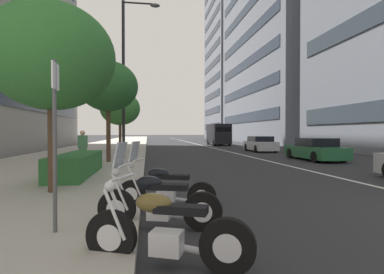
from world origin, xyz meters
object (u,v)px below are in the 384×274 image
car_mid_block_traffic (315,150)px  car_following_behind (260,144)px  parking_sign_by_curb (55,129)px  street_tree_by_lamp_post (108,87)px  street_tree_far_plaza (120,109)px  motorcycle_nearest_camera (164,189)px  motorcycle_mid_row (157,203)px  motorcycle_second_in_row (165,233)px  delivery_van_ahead (218,134)px  street_lamp_with_banners (128,66)px  pedestrian_on_plaza (83,148)px  street_tree_near_plaza_corner (52,57)px

car_mid_block_traffic → car_following_behind: (8.28, 0.21, 0.02)m
car_following_behind → parking_sign_by_curb: parking_sign_by_curb is taller
street_tree_by_lamp_post → street_tree_far_plaza: size_ratio=1.08×
motorcycle_nearest_camera → street_tree_far_plaza: bearing=-64.2°
motorcycle_nearest_camera → street_tree_far_plaza: street_tree_far_plaza is taller
motorcycle_mid_row → motorcycle_second_in_row: bearing=108.1°
motorcycle_second_in_row → street_tree_by_lamp_post: bearing=-58.0°
delivery_van_ahead → street_tree_by_lamp_post: 25.23m
motorcycle_second_in_row → parking_sign_by_curb: size_ratio=0.78×
delivery_van_ahead → parking_sign_by_curb: parking_sign_by_curb is taller
street_lamp_with_banners → street_tree_far_plaza: size_ratio=1.96×
street_lamp_with_banners → pedestrian_on_plaza: (-4.49, 1.72, -4.66)m
car_mid_block_traffic → parking_sign_by_curb: size_ratio=1.74×
motorcycle_nearest_camera → street_lamp_with_banners: 13.08m
motorcycle_mid_row → street_tree_near_plaza_corner: street_tree_near_plaza_corner is taller
motorcycle_mid_row → street_tree_by_lamp_post: size_ratio=0.41×
street_tree_by_lamp_post → pedestrian_on_plaza: bearing=156.5°
motorcycle_second_in_row → pedestrian_on_plaza: bearing=-51.5°
delivery_van_ahead → pedestrian_on_plaza: (-24.47, 12.06, -0.51)m
car_mid_block_traffic → street_tree_near_plaza_corner: street_tree_near_plaza_corner is taller
car_mid_block_traffic → street_lamp_with_banners: (1.71, 11.07, 4.99)m
car_following_behind → pedestrian_on_plaza: bearing=133.3°
street_tree_near_plaza_corner → street_tree_far_plaza: (16.63, -0.22, 0.03)m
parking_sign_by_curb → street_lamp_with_banners: 14.16m
delivery_van_ahead → street_lamp_with_banners: bearing=153.0°
street_tree_far_plaza → delivery_van_ahead: bearing=-39.7°
delivery_van_ahead → motorcycle_mid_row: bearing=165.1°
motorcycle_mid_row → street_lamp_with_banners: bearing=-68.5°
motorcycle_second_in_row → street_tree_near_plaza_corner: bearing=-37.5°
street_lamp_with_banners → street_tree_near_plaza_corner: size_ratio=1.97×
motorcycle_second_in_row → delivery_van_ahead: size_ratio=0.37×
delivery_van_ahead → street_tree_near_plaza_corner: 32.53m
car_following_behind → delivery_van_ahead: 13.43m
car_following_behind → street_lamp_with_banners: (-6.58, 10.86, 4.97)m
car_mid_block_traffic → delivery_van_ahead: size_ratio=0.82×
car_mid_block_traffic → street_tree_far_plaza: bearing=57.4°
street_tree_near_plaza_corner → motorcycle_second_in_row: bearing=-149.3°
parking_sign_by_curb → street_lamp_with_banners: size_ratio=0.28×
motorcycle_nearest_camera → street_tree_by_lamp_post: bearing=-58.1°
delivery_van_ahead → street_tree_by_lamp_post: size_ratio=1.07×
motorcycle_mid_row → street_tree_far_plaza: street_tree_far_plaza is taller
car_following_behind → parking_sign_by_curb: (-20.19, 11.10, 1.08)m
car_mid_block_traffic → pedestrian_on_plaza: bearing=103.2°
pedestrian_on_plaza → delivery_van_ahead: bearing=-43.8°
parking_sign_by_curb → street_tree_by_lamp_post: bearing=3.1°
motorcycle_mid_row → street_lamp_with_banners: 14.26m
street_tree_by_lamp_post → delivery_van_ahead: bearing=-26.5°
street_tree_by_lamp_post → pedestrian_on_plaza: size_ratio=3.24×
motorcycle_second_in_row → parking_sign_by_curb: bearing=-13.3°
motorcycle_mid_row → street_lamp_with_banners: street_lamp_with_banners is taller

